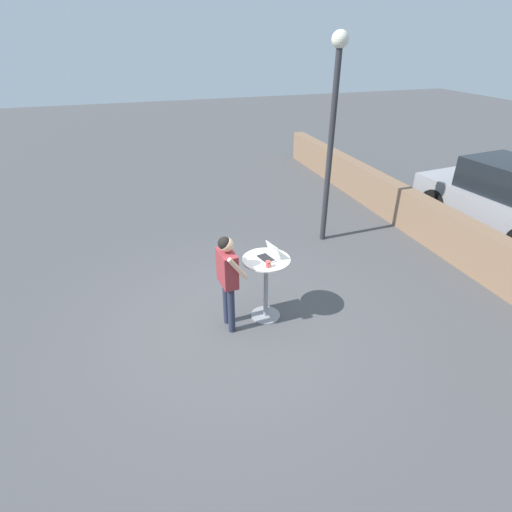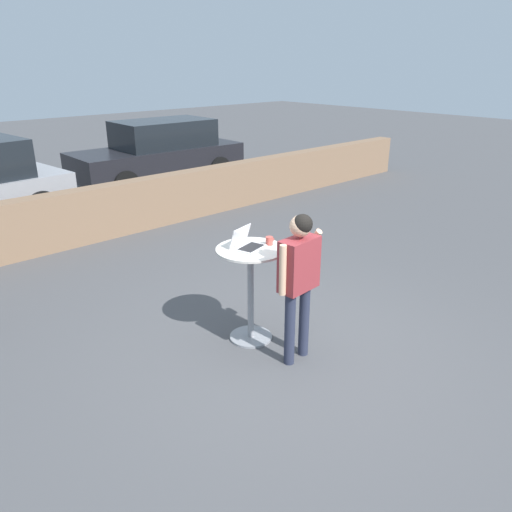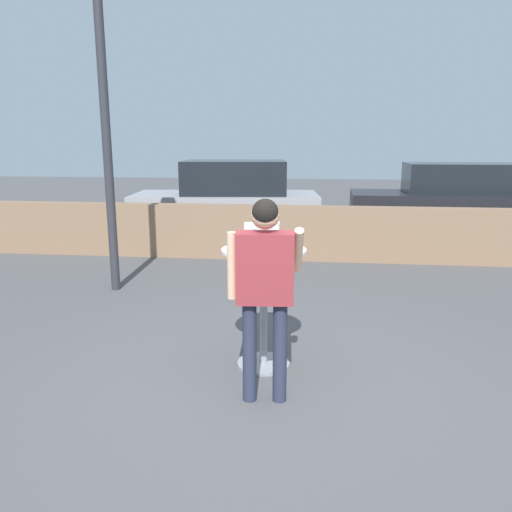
# 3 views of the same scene
# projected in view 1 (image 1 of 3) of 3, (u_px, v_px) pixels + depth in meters

# --- Properties ---
(ground_plane) EXTENTS (50.00, 50.00, 0.00)m
(ground_plane) POSITION_uv_depth(u_px,v_px,m) (235.00, 325.00, 6.45)
(ground_plane) COLOR #4C4C4F
(pavement_kerb) EXTENTS (17.80, 0.35, 0.94)m
(pavement_kerb) POSITION_uv_depth(u_px,v_px,m) (484.00, 255.00, 7.55)
(pavement_kerb) COLOR #84664C
(pavement_kerb) RESTS_ON ground_plane
(cafe_table) EXTENTS (0.75, 0.75, 1.10)m
(cafe_table) POSITION_uv_depth(u_px,v_px,m) (266.00, 279.00, 6.32)
(cafe_table) COLOR gray
(cafe_table) RESTS_ON ground_plane
(laptop) EXTENTS (0.38, 0.36, 0.22)m
(laptop) POSITION_uv_depth(u_px,v_px,m) (268.00, 255.00, 6.14)
(laptop) COLOR silver
(laptop) RESTS_ON cafe_table
(coffee_mug) EXTENTS (0.11, 0.08, 0.09)m
(coffee_mug) POSITION_uv_depth(u_px,v_px,m) (268.00, 264.00, 5.91)
(coffee_mug) COLOR #C14C42
(coffee_mug) RESTS_ON cafe_table
(standing_person) EXTENTS (0.58, 0.38, 1.61)m
(standing_person) POSITION_uv_depth(u_px,v_px,m) (227.00, 272.00, 5.94)
(standing_person) COLOR #282D42
(standing_person) RESTS_ON ground_plane
(parked_car_further_down) EXTENTS (4.09, 2.16, 1.64)m
(parked_car_further_down) POSITION_uv_depth(u_px,v_px,m) (507.00, 197.00, 9.17)
(parked_car_further_down) COLOR #9E9EA3
(parked_car_further_down) RESTS_ON ground_plane
(street_lamp) EXTENTS (0.32, 0.32, 4.20)m
(street_lamp) POSITION_uv_depth(u_px,v_px,m) (333.00, 115.00, 7.85)
(street_lamp) COLOR #2D2D33
(street_lamp) RESTS_ON ground_plane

